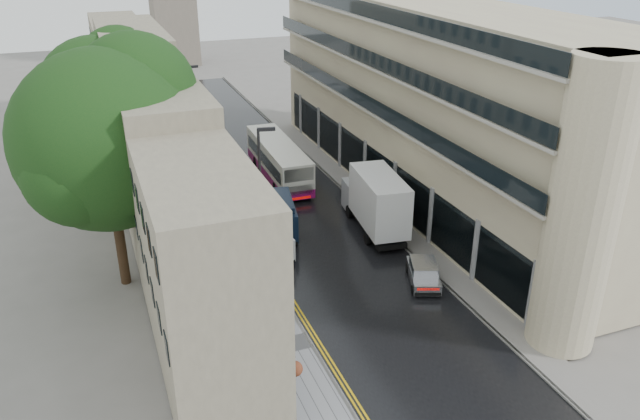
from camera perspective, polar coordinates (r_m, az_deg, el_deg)
road at (r=46.57m, az=-2.74°, el=0.74°), size 9.00×85.00×0.02m
left_sidewalk at (r=45.25m, az=-9.79°, el=-0.28°), size 2.70×85.00×0.12m
right_sidewalk at (r=48.34m, az=3.34°, el=1.72°), size 1.80×85.00×0.12m
old_shop_row at (r=45.05m, az=-15.50°, el=7.16°), size 4.50×56.00×12.00m
modern_block at (r=47.01m, az=9.85°, el=9.68°), size 8.00×40.00×14.00m
tree_near at (r=35.11m, az=-18.69°, el=3.47°), size 10.56×10.56×13.89m
tree_far at (r=47.73m, az=-19.25°, el=7.93°), size 9.24×9.24×12.46m
cream_bus at (r=47.50m, az=-4.12°, el=3.17°), size 2.73×11.01×2.99m
white_lorry at (r=39.60m, az=4.41°, el=-0.43°), size 3.37×8.24×4.20m
silver_hatchback at (r=35.30m, az=8.61°, el=-6.66°), size 2.69×3.83×1.32m
white_van at (r=37.54m, az=-4.78°, el=-4.06°), size 2.24×4.03×1.72m
navy_van at (r=39.97m, az=-4.92°, el=-1.46°), size 3.00×5.42×2.61m
pedestrian at (r=40.07m, az=-7.79°, el=-2.24°), size 0.64×0.52×1.53m
lamp_post_near at (r=35.46m, az=-5.40°, el=0.64°), size 1.01×0.41×8.75m
lamp_post_far at (r=51.78m, az=-11.71°, el=8.00°), size 0.99×0.26×8.70m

